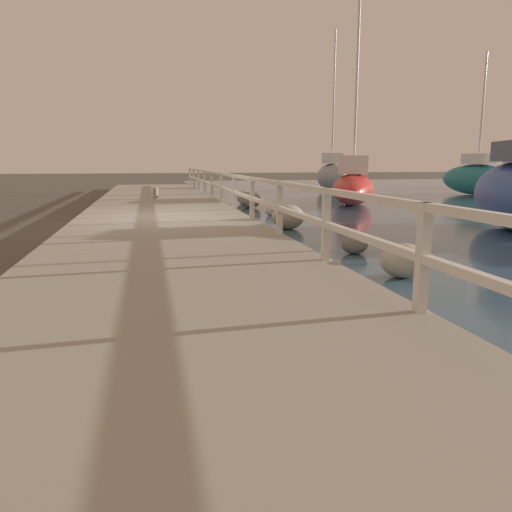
{
  "coord_description": "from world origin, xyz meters",
  "views": [
    {
      "loc": [
        -0.36,
        -12.67,
        1.6
      ],
      "look_at": [
        1.8,
        -2.67,
        -0.34
      ],
      "focal_mm": 35.0,
      "sensor_mm": 36.0,
      "label": 1
    }
  ],
  "objects_px": {
    "sailboat_red": "(353,186)",
    "sailboat_gray": "(332,175)",
    "mooring_bollard": "(155,193)",
    "sailboat_teal": "(477,178)"
  },
  "relations": [
    {
      "from": "sailboat_red",
      "to": "sailboat_gray",
      "type": "xyz_separation_m",
      "value": [
        2.32,
        8.46,
        0.15
      ]
    },
    {
      "from": "sailboat_red",
      "to": "sailboat_gray",
      "type": "relative_size",
      "value": 0.94
    },
    {
      "from": "sailboat_gray",
      "to": "sailboat_red",
      "type": "bearing_deg",
      "value": -103.86
    },
    {
      "from": "mooring_bollard",
      "to": "sailboat_gray",
      "type": "distance_m",
      "value": 12.47
    },
    {
      "from": "sailboat_teal",
      "to": "sailboat_gray",
      "type": "height_order",
      "value": "sailboat_gray"
    },
    {
      "from": "sailboat_red",
      "to": "sailboat_gray",
      "type": "height_order",
      "value": "sailboat_gray"
    },
    {
      "from": "mooring_bollard",
      "to": "sailboat_gray",
      "type": "bearing_deg",
      "value": 38.86
    },
    {
      "from": "sailboat_teal",
      "to": "sailboat_gray",
      "type": "bearing_deg",
      "value": 132.76
    },
    {
      "from": "sailboat_red",
      "to": "sailboat_gray",
      "type": "bearing_deg",
      "value": 99.22
    },
    {
      "from": "sailboat_red",
      "to": "sailboat_gray",
      "type": "distance_m",
      "value": 8.77
    }
  ]
}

